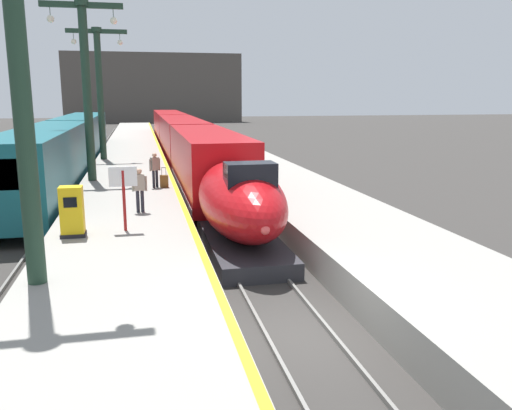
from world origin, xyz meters
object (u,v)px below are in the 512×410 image
object	(u,v)px
passenger_near_edge	(155,167)
rolling_suitcase	(164,181)
ticket_machine_yellow	(72,213)
station_column_far	(99,81)
departure_info_board	(123,185)
passenger_mid_platform	(140,187)
station_column_mid	(86,74)
regional_train_adjacent	(68,146)
highspeed_train_main	(184,141)
station_column_near	(16,39)

from	to	relation	value
passenger_near_edge	rolling_suitcase	bearing A→B (deg)	-9.04
rolling_suitcase	ticket_machine_yellow	size ratio (longest dim) A/B	0.61
station_column_far	departure_info_board	xyz separation A→B (m)	(1.94, -21.06, -3.85)
passenger_mid_platform	rolling_suitcase	size ratio (longest dim) A/B	1.72
departure_info_board	station_column_mid	bearing A→B (deg)	99.74
regional_train_adjacent	passenger_mid_platform	world-z (taller)	regional_train_adjacent
station_column_far	departure_info_board	size ratio (longest dim) A/B	4.18
station_column_mid	departure_info_board	xyz separation A→B (m)	(1.94, -11.31, -3.93)
passenger_mid_platform	passenger_near_edge	bearing A→B (deg)	82.43
regional_train_adjacent	passenger_near_edge	world-z (taller)	regional_train_adjacent
highspeed_train_main	rolling_suitcase	world-z (taller)	highspeed_train_main
highspeed_train_main	station_column_near	xyz separation A→B (m)	(-5.90, -29.37, 4.67)
regional_train_adjacent	passenger_near_edge	size ratio (longest dim) A/B	21.66
regional_train_adjacent	rolling_suitcase	world-z (taller)	regional_train_adjacent
highspeed_train_main	rolling_suitcase	bearing A→B (deg)	-97.97
station_column_far	rolling_suitcase	bearing A→B (deg)	-74.35
regional_train_adjacent	station_column_mid	size ratio (longest dim) A/B	4.06
station_column_near	departure_info_board	bearing A→B (deg)	67.43
regional_train_adjacent	departure_info_board	world-z (taller)	regional_train_adjacent
regional_train_adjacent	ticket_machine_yellow	size ratio (longest dim) A/B	22.87
station_column_mid	departure_info_board	world-z (taller)	station_column_mid
station_column_near	rolling_suitcase	world-z (taller)	station_column_near
rolling_suitcase	departure_info_board	bearing A→B (deg)	-101.36
station_column_far	departure_info_board	distance (m)	21.50
passenger_mid_platform	departure_info_board	distance (m)	2.84
station_column_mid	ticket_machine_yellow	world-z (taller)	station_column_mid
highspeed_train_main	passenger_mid_platform	size ratio (longest dim) A/B	34.08
station_column_mid	departure_info_board	bearing A→B (deg)	-80.26
passenger_near_edge	ticket_machine_yellow	world-z (taller)	passenger_near_edge
ticket_machine_yellow	departure_info_board	world-z (taller)	departure_info_board
highspeed_train_main	ticket_machine_yellow	distance (m)	25.72
rolling_suitcase	passenger_near_edge	bearing A→B (deg)	170.96
ticket_machine_yellow	rolling_suitcase	bearing A→B (deg)	69.42
station_column_near	station_column_far	distance (m)	25.73
highspeed_train_main	departure_info_board	distance (m)	25.02
highspeed_train_main	station_column_far	distance (m)	8.24
ticket_machine_yellow	station_column_mid	bearing A→B (deg)	91.71
regional_train_adjacent	passenger_near_edge	distance (m)	12.99
station_column_far	ticket_machine_yellow	bearing A→B (deg)	-89.07
regional_train_adjacent	station_column_far	world-z (taller)	station_column_far
highspeed_train_main	departure_info_board	xyz separation A→B (m)	(-3.96, -24.70, 0.61)
station_column_far	ticket_machine_yellow	distance (m)	21.97
station_column_mid	ticket_machine_yellow	distance (m)	12.63
station_column_near	departure_info_board	xyz separation A→B (m)	(1.94, 4.67, -4.07)
station_column_mid	rolling_suitcase	size ratio (longest dim) A/B	9.18
station_column_near	ticket_machine_yellow	size ratio (longest dim) A/B	5.80
passenger_near_edge	rolling_suitcase	world-z (taller)	passenger_near_edge
regional_train_adjacent	station_column_near	distance (m)	25.29
highspeed_train_main	station_column_mid	xyz separation A→B (m)	(-5.90, -13.39, 4.53)
highspeed_train_main	station_column_near	size ratio (longest dim) A/B	6.21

